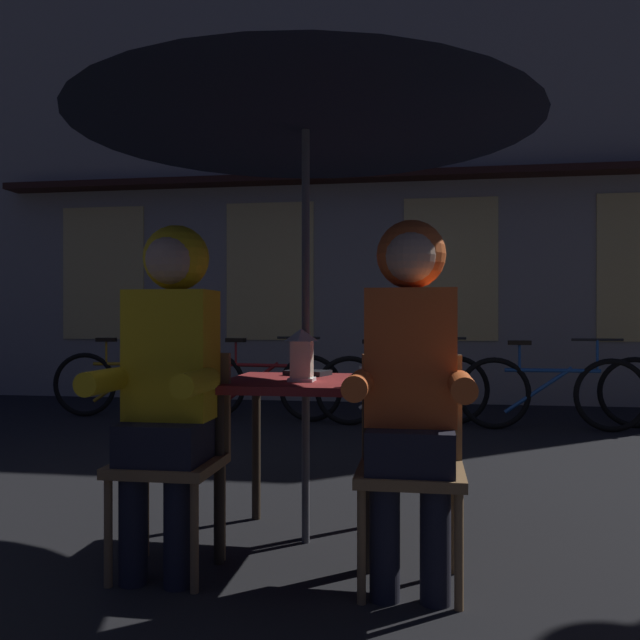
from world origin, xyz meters
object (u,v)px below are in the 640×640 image
(person_left_hooded, at_px, (169,361))
(bicycle_fourth, at_px, (552,392))
(chair_left, at_px, (175,447))
(person_right_hooded, at_px, (411,363))
(bicycle_second, at_px, (262,385))
(bicycle_nearest, at_px, (133,383))
(patio_umbrella, at_px, (306,88))
(lantern, at_px, (301,354))
(book, at_px, (308,373))
(chair_right, at_px, (411,454))
(bicycle_third, at_px, (402,388))
(cafe_table, at_px, (306,402))

(person_left_hooded, distance_m, bicycle_fourth, 4.34)
(chair_left, height_order, bicycle_fourth, chair_left)
(person_right_hooded, bearing_deg, bicycle_second, 111.44)
(person_right_hooded, xyz_separation_m, bicycle_nearest, (-2.93, 3.98, -0.50))
(patio_umbrella, bearing_deg, lantern, -91.31)
(book, bearing_deg, person_right_hooded, -34.32)
(bicycle_fourth, height_order, book, bicycle_fourth)
(patio_umbrella, xyz_separation_m, person_right_hooded, (0.48, -0.43, -1.21))
(chair_left, xyz_separation_m, person_right_hooded, (0.96, -0.06, 0.36))
(bicycle_second, height_order, book, bicycle_second)
(person_right_hooded, relative_size, bicycle_nearest, 0.84)
(person_left_hooded, relative_size, bicycle_fourth, 0.83)
(patio_umbrella, relative_size, bicycle_fourth, 1.37)
(chair_left, xyz_separation_m, person_left_hooded, (-0.00, -0.06, 0.36))
(chair_right, height_order, bicycle_second, chair_right)
(person_right_hooded, bearing_deg, bicycle_third, 92.26)
(person_left_hooded, distance_m, bicycle_third, 3.97)
(patio_umbrella, distance_m, bicycle_fourth, 4.08)
(lantern, height_order, person_left_hooded, person_left_hooded)
(cafe_table, bearing_deg, chair_right, -37.55)
(chair_right, bearing_deg, person_right_hooded, -90.00)
(person_left_hooded, relative_size, person_right_hooded, 1.00)
(person_right_hooded, bearing_deg, chair_right, 90.00)
(lantern, bearing_deg, bicycle_nearest, 123.82)
(chair_right, height_order, bicycle_third, chair_right)
(book, bearing_deg, patio_umbrella, -65.23)
(patio_umbrella, bearing_deg, bicycle_nearest, 124.55)
(bicycle_third, relative_size, book, 8.29)
(bicycle_second, xyz_separation_m, book, (1.05, -3.34, 0.41))
(bicycle_nearest, xyz_separation_m, bicycle_third, (2.77, -0.12, 0.00))
(person_left_hooded, relative_size, bicycle_nearest, 0.84)
(patio_umbrella, height_order, person_left_hooded, patio_umbrella)
(bicycle_nearest, bearing_deg, person_left_hooded, -63.70)
(chair_left, relative_size, person_left_hooded, 0.62)
(book, bearing_deg, lantern, -68.00)
(cafe_table, relative_size, chair_left, 0.85)
(patio_umbrella, xyz_separation_m, chair_left, (-0.48, -0.37, -1.57))
(patio_umbrella, distance_m, bicycle_third, 3.85)
(chair_left, bearing_deg, bicycle_second, 98.72)
(cafe_table, relative_size, lantern, 3.20)
(person_right_hooded, relative_size, bicycle_fourth, 0.83)
(bicycle_second, bearing_deg, chair_right, -68.28)
(book, bearing_deg, bicycle_third, 100.81)
(bicycle_second, bearing_deg, lantern, -73.52)
(bicycle_third, bearing_deg, bicycle_nearest, 177.43)
(lantern, bearing_deg, person_right_hooded, -34.35)
(lantern, bearing_deg, bicycle_fourth, 63.77)
(bicycle_second, bearing_deg, cafe_table, -73.06)
(cafe_table, relative_size, book, 3.70)
(chair_right, distance_m, bicycle_fourth, 3.87)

